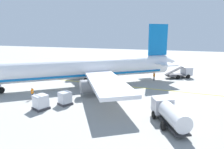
{
  "coord_description": "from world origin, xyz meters",
  "views": [
    {
      "loc": [
        -6.55,
        4.33,
        9.72
      ],
      "look_at": [
        24.63,
        16.65,
        2.82
      ],
      "focal_mm": 31.1,
      "sensor_mm": 36.0,
      "label": 1
    }
  ],
  "objects_px": {
    "crew_marshaller": "(116,83)",
    "crew_loader_right": "(154,76)",
    "cargo_container_near": "(41,102)",
    "crew_loader_left": "(103,90)",
    "cargo_container_far": "(65,98)",
    "crew_supervisor": "(32,92)",
    "airliner_foreground": "(84,69)",
    "service_truck_fuel": "(169,113)",
    "service_truck_baggage": "(183,73)"
  },
  "relations": [
    {
      "from": "crew_marshaller",
      "to": "crew_loader_right",
      "type": "height_order",
      "value": "crew_loader_right"
    },
    {
      "from": "cargo_container_near",
      "to": "crew_loader_left",
      "type": "distance_m",
      "value": 9.67
    },
    {
      "from": "cargo_container_near",
      "to": "crew_loader_left",
      "type": "relative_size",
      "value": 1.3
    },
    {
      "from": "cargo_container_far",
      "to": "crew_supervisor",
      "type": "bearing_deg",
      "value": 87.96
    },
    {
      "from": "airliner_foreground",
      "to": "cargo_container_near",
      "type": "distance_m",
      "value": 12.79
    },
    {
      "from": "airliner_foreground",
      "to": "cargo_container_near",
      "type": "relative_size",
      "value": 14.68
    },
    {
      "from": "service_truck_fuel",
      "to": "crew_marshaller",
      "type": "height_order",
      "value": "service_truck_fuel"
    },
    {
      "from": "service_truck_baggage",
      "to": "crew_loader_left",
      "type": "distance_m",
      "value": 22.58
    },
    {
      "from": "service_truck_fuel",
      "to": "service_truck_baggage",
      "type": "xyz_separation_m",
      "value": [
        25.96,
        -0.55,
        -0.21
      ]
    },
    {
      "from": "service_truck_fuel",
      "to": "service_truck_baggage",
      "type": "relative_size",
      "value": 1.09
    },
    {
      "from": "crew_loader_left",
      "to": "crew_loader_right",
      "type": "relative_size",
      "value": 1.01
    },
    {
      "from": "service_truck_fuel",
      "to": "cargo_container_near",
      "type": "bearing_deg",
      "value": 95.31
    },
    {
      "from": "crew_loader_left",
      "to": "service_truck_baggage",
      "type": "bearing_deg",
      "value": -30.34
    },
    {
      "from": "cargo_container_far",
      "to": "crew_supervisor",
      "type": "xyz_separation_m",
      "value": [
        0.22,
        6.12,
        0.13
      ]
    },
    {
      "from": "airliner_foreground",
      "to": "crew_loader_left",
      "type": "bearing_deg",
      "value": -127.74
    },
    {
      "from": "cargo_container_near",
      "to": "crew_supervisor",
      "type": "bearing_deg",
      "value": 55.02
    },
    {
      "from": "service_truck_fuel",
      "to": "cargo_container_near",
      "type": "height_order",
      "value": "service_truck_fuel"
    },
    {
      "from": "airliner_foreground",
      "to": "crew_supervisor",
      "type": "bearing_deg",
      "value": 159.38
    },
    {
      "from": "crew_loader_left",
      "to": "crew_marshaller",
      "type": "bearing_deg",
      "value": -4.08
    },
    {
      "from": "service_truck_fuel",
      "to": "crew_loader_left",
      "type": "distance_m",
      "value": 12.65
    },
    {
      "from": "service_truck_fuel",
      "to": "crew_loader_left",
      "type": "bearing_deg",
      "value": 59.19
    },
    {
      "from": "airliner_foreground",
      "to": "cargo_container_near",
      "type": "xyz_separation_m",
      "value": [
        -12.56,
        -0.46,
        -2.41
      ]
    },
    {
      "from": "service_truck_baggage",
      "to": "cargo_container_far",
      "type": "xyz_separation_m",
      "value": [
        -24.82,
        14.83,
        -0.25
      ]
    },
    {
      "from": "crew_marshaller",
      "to": "crew_loader_right",
      "type": "bearing_deg",
      "value": -30.41
    },
    {
      "from": "crew_loader_left",
      "to": "cargo_container_far",
      "type": "bearing_deg",
      "value": 147.29
    },
    {
      "from": "cargo_container_far",
      "to": "crew_loader_right",
      "type": "bearing_deg",
      "value": -25.08
    },
    {
      "from": "cargo_container_near",
      "to": "crew_supervisor",
      "type": "xyz_separation_m",
      "value": [
        2.87,
        4.1,
        0.08
      ]
    },
    {
      "from": "airliner_foreground",
      "to": "crew_supervisor",
      "type": "distance_m",
      "value": 10.61
    },
    {
      "from": "crew_loader_right",
      "to": "cargo_container_far",
      "type": "bearing_deg",
      "value": 154.92
    },
    {
      "from": "crew_marshaller",
      "to": "service_truck_fuel",
      "type": "bearing_deg",
      "value": -137.78
    },
    {
      "from": "service_truck_fuel",
      "to": "crew_marshaller",
      "type": "bearing_deg",
      "value": 42.22
    },
    {
      "from": "service_truck_fuel",
      "to": "service_truck_baggage",
      "type": "height_order",
      "value": "service_truck_baggage"
    },
    {
      "from": "cargo_container_near",
      "to": "crew_loader_left",
      "type": "xyz_separation_m",
      "value": [
        7.99,
        -5.44,
        0.06
      ]
    },
    {
      "from": "service_truck_fuel",
      "to": "crew_marshaller",
      "type": "xyz_separation_m",
      "value": [
        11.57,
        10.5,
        -0.42
      ]
    },
    {
      "from": "crew_marshaller",
      "to": "crew_supervisor",
      "type": "relative_size",
      "value": 0.93
    },
    {
      "from": "airliner_foreground",
      "to": "cargo_container_far",
      "type": "xyz_separation_m",
      "value": [
        -9.91,
        -2.47,
        -2.46
      ]
    },
    {
      "from": "airliner_foreground",
      "to": "crew_marshaller",
      "type": "distance_m",
      "value": 6.73
    },
    {
      "from": "crew_marshaller",
      "to": "crew_supervisor",
      "type": "distance_m",
      "value": 14.23
    },
    {
      "from": "cargo_container_near",
      "to": "cargo_container_far",
      "type": "xyz_separation_m",
      "value": [
        2.65,
        -2.02,
        -0.05
      ]
    },
    {
      "from": "crew_loader_right",
      "to": "crew_supervisor",
      "type": "bearing_deg",
      "value": 141.72
    },
    {
      "from": "cargo_container_near",
      "to": "crew_supervisor",
      "type": "height_order",
      "value": "cargo_container_near"
    },
    {
      "from": "service_truck_fuel",
      "to": "crew_supervisor",
      "type": "xyz_separation_m",
      "value": [
        1.36,
        20.4,
        -0.34
      ]
    },
    {
      "from": "service_truck_baggage",
      "to": "cargo_container_near",
      "type": "distance_m",
      "value": 32.23
    },
    {
      "from": "service_truck_baggage",
      "to": "crew_supervisor",
      "type": "bearing_deg",
      "value": 139.59
    },
    {
      "from": "cargo_container_near",
      "to": "crew_supervisor",
      "type": "distance_m",
      "value": 5.01
    },
    {
      "from": "airliner_foreground",
      "to": "service_truck_fuel",
      "type": "relative_size",
      "value": 5.15
    },
    {
      "from": "service_truck_baggage",
      "to": "crew_loader_left",
      "type": "xyz_separation_m",
      "value": [
        -19.49,
        11.4,
        -0.14
      ]
    },
    {
      "from": "airliner_foreground",
      "to": "crew_supervisor",
      "type": "height_order",
      "value": "airliner_foreground"
    },
    {
      "from": "cargo_container_far",
      "to": "crew_supervisor",
      "type": "relative_size",
      "value": 1.22
    },
    {
      "from": "cargo_container_far",
      "to": "crew_marshaller",
      "type": "height_order",
      "value": "cargo_container_far"
    }
  ]
}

